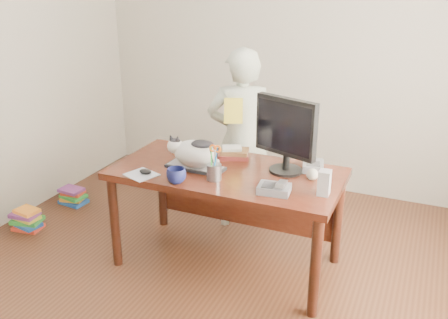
% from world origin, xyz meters
% --- Properties ---
extents(room, '(4.50, 4.50, 4.50)m').
position_xyz_m(room, '(0.00, 0.00, 1.35)').
color(room, black).
rests_on(room, ground).
extents(desk, '(1.60, 0.80, 0.75)m').
position_xyz_m(desk, '(0.00, 0.68, 0.60)').
color(desk, black).
rests_on(desk, ground).
extents(keyboard, '(0.42, 0.18, 0.03)m').
position_xyz_m(keyboard, '(-0.22, 0.54, 0.76)').
color(keyboard, black).
rests_on(keyboard, desk).
extents(cat, '(0.41, 0.21, 0.23)m').
position_xyz_m(cat, '(-0.23, 0.54, 0.87)').
color(cat, silver).
rests_on(cat, keyboard).
extents(monitor, '(0.46, 0.29, 0.53)m').
position_xyz_m(monitor, '(0.38, 0.73, 1.05)').
color(monitor, black).
rests_on(monitor, desk).
extents(pen_cup, '(0.10, 0.10, 0.25)m').
position_xyz_m(pen_cup, '(-0.02, 0.42, 0.82)').
color(pen_cup, gray).
rests_on(pen_cup, desk).
extents(mousepad, '(0.25, 0.24, 0.00)m').
position_xyz_m(mousepad, '(-0.51, 0.29, 0.75)').
color(mousepad, silver).
rests_on(mousepad, desk).
extents(mouse, '(0.10, 0.08, 0.04)m').
position_xyz_m(mouse, '(-0.49, 0.31, 0.77)').
color(mouse, black).
rests_on(mouse, mousepad).
extents(coffee_mug, '(0.18, 0.18, 0.10)m').
position_xyz_m(coffee_mug, '(-0.22, 0.27, 0.80)').
color(coffee_mug, '#0D1036').
rests_on(coffee_mug, desk).
extents(phone, '(0.22, 0.19, 0.09)m').
position_xyz_m(phone, '(0.42, 0.38, 0.78)').
color(phone, slate).
rests_on(phone, desk).
extents(speaker, '(0.07, 0.08, 0.16)m').
position_xyz_m(speaker, '(0.71, 0.48, 0.83)').
color(speaker, '#A7A7A9').
rests_on(speaker, desk).
extents(baseball, '(0.08, 0.08, 0.08)m').
position_xyz_m(baseball, '(0.59, 0.68, 0.79)').
color(baseball, beige).
rests_on(baseball, desk).
extents(book_stack, '(0.27, 0.23, 0.08)m').
position_xyz_m(book_stack, '(-0.05, 0.85, 0.79)').
color(book_stack, '#551916').
rests_on(book_stack, desk).
extents(calculator, '(0.18, 0.22, 0.06)m').
position_xyz_m(calculator, '(0.55, 0.86, 0.78)').
color(calculator, slate).
rests_on(calculator, desk).
extents(person, '(0.65, 0.54, 1.51)m').
position_xyz_m(person, '(-0.14, 1.22, 0.76)').
color(person, white).
rests_on(person, ground).
extents(held_book, '(0.16, 0.13, 0.20)m').
position_xyz_m(held_book, '(-0.14, 1.05, 1.05)').
color(held_book, gold).
rests_on(held_book, person).
extents(book_pile_a, '(0.27, 0.22, 0.18)m').
position_xyz_m(book_pile_a, '(-1.75, 0.40, 0.09)').
color(book_pile_a, red).
rests_on(book_pile_a, ground).
extents(book_pile_b, '(0.26, 0.20, 0.15)m').
position_xyz_m(book_pile_b, '(-1.72, 0.95, 0.07)').
color(book_pile_b, navy).
rests_on(book_pile_b, ground).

